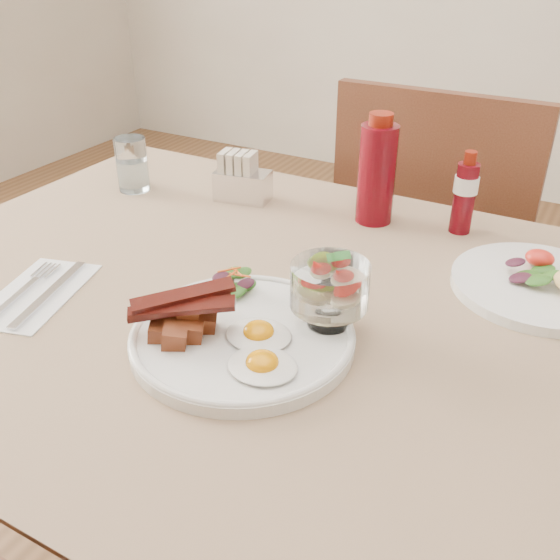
{
  "coord_description": "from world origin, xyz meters",
  "views": [
    {
      "loc": [
        0.31,
        -0.64,
        1.21
      ],
      "look_at": [
        -0.02,
        -0.05,
        0.82
      ],
      "focal_mm": 40.0,
      "sensor_mm": 36.0,
      "label": 1
    }
  ],
  "objects_px": {
    "table": "(309,361)",
    "ketchup_bottle": "(377,172)",
    "second_plate": "(553,285)",
    "main_plate": "(243,337)",
    "fruit_cup": "(330,286)",
    "hot_sauce_bottle": "(465,194)",
    "water_glass": "(132,167)",
    "sugar_caddy": "(241,180)",
    "chair_far": "(434,256)"
  },
  "relations": [
    {
      "from": "table",
      "to": "ketchup_bottle",
      "type": "relative_size",
      "value": 7.04
    },
    {
      "from": "ketchup_bottle",
      "to": "second_plate",
      "type": "bearing_deg",
      "value": -19.81
    },
    {
      "from": "table",
      "to": "second_plate",
      "type": "relative_size",
      "value": 5.08
    },
    {
      "from": "main_plate",
      "to": "fruit_cup",
      "type": "distance_m",
      "value": 0.13
    },
    {
      "from": "second_plate",
      "to": "hot_sauce_bottle",
      "type": "bearing_deg",
      "value": 139.88
    },
    {
      "from": "water_glass",
      "to": "sugar_caddy",
      "type": "bearing_deg",
      "value": 15.45
    },
    {
      "from": "chair_far",
      "to": "main_plate",
      "type": "height_order",
      "value": "chair_far"
    },
    {
      "from": "hot_sauce_bottle",
      "to": "water_glass",
      "type": "relative_size",
      "value": 1.36
    },
    {
      "from": "chair_far",
      "to": "sugar_caddy",
      "type": "bearing_deg",
      "value": -126.39
    },
    {
      "from": "main_plate",
      "to": "water_glass",
      "type": "xyz_separation_m",
      "value": [
        -0.46,
        0.33,
        0.04
      ]
    },
    {
      "from": "chair_far",
      "to": "sugar_caddy",
      "type": "height_order",
      "value": "chair_far"
    },
    {
      "from": "sugar_caddy",
      "to": "water_glass",
      "type": "xyz_separation_m",
      "value": [
        -0.21,
        -0.06,
        0.01
      ]
    },
    {
      "from": "table",
      "to": "fruit_cup",
      "type": "xyz_separation_m",
      "value": [
        0.05,
        -0.04,
        0.16
      ]
    },
    {
      "from": "main_plate",
      "to": "sugar_caddy",
      "type": "height_order",
      "value": "sugar_caddy"
    },
    {
      "from": "main_plate",
      "to": "second_plate",
      "type": "xyz_separation_m",
      "value": [
        0.32,
        0.31,
        0.01
      ]
    },
    {
      "from": "table",
      "to": "main_plate",
      "type": "xyz_separation_m",
      "value": [
        -0.04,
        -0.11,
        0.1
      ]
    },
    {
      "from": "ketchup_bottle",
      "to": "water_glass",
      "type": "bearing_deg",
      "value": -168.92
    },
    {
      "from": "chair_far",
      "to": "ketchup_bottle",
      "type": "distance_m",
      "value": 0.47
    },
    {
      "from": "table",
      "to": "main_plate",
      "type": "height_order",
      "value": "main_plate"
    },
    {
      "from": "chair_far",
      "to": "second_plate",
      "type": "distance_m",
      "value": 0.6
    },
    {
      "from": "chair_far",
      "to": "hot_sauce_bottle",
      "type": "height_order",
      "value": "chair_far"
    },
    {
      "from": "fruit_cup",
      "to": "ketchup_bottle",
      "type": "bearing_deg",
      "value": 102.43
    },
    {
      "from": "table",
      "to": "water_glass",
      "type": "bearing_deg",
      "value": 155.98
    },
    {
      "from": "second_plate",
      "to": "ketchup_bottle",
      "type": "distance_m",
      "value": 0.34
    },
    {
      "from": "second_plate",
      "to": "water_glass",
      "type": "relative_size",
      "value": 2.55
    },
    {
      "from": "fruit_cup",
      "to": "second_plate",
      "type": "bearing_deg",
      "value": 45.52
    },
    {
      "from": "main_plate",
      "to": "table",
      "type": "bearing_deg",
      "value": 70.86
    },
    {
      "from": "table",
      "to": "hot_sauce_bottle",
      "type": "bearing_deg",
      "value": 71.78
    },
    {
      "from": "hot_sauce_bottle",
      "to": "water_glass",
      "type": "xyz_separation_m",
      "value": [
        -0.61,
        -0.12,
        -0.02
      ]
    },
    {
      "from": "water_glass",
      "to": "ketchup_bottle",
      "type": "bearing_deg",
      "value": 11.08
    },
    {
      "from": "fruit_cup",
      "to": "hot_sauce_bottle",
      "type": "distance_m",
      "value": 0.39
    },
    {
      "from": "table",
      "to": "water_glass",
      "type": "distance_m",
      "value": 0.56
    },
    {
      "from": "hot_sauce_bottle",
      "to": "chair_far",
      "type": "bearing_deg",
      "value": 109.11
    },
    {
      "from": "fruit_cup",
      "to": "main_plate",
      "type": "bearing_deg",
      "value": -140.36
    },
    {
      "from": "chair_far",
      "to": "hot_sauce_bottle",
      "type": "xyz_separation_m",
      "value": [
        0.11,
        -0.32,
        0.3
      ]
    },
    {
      "from": "fruit_cup",
      "to": "sugar_caddy",
      "type": "relative_size",
      "value": 0.91
    },
    {
      "from": "chair_far",
      "to": "water_glass",
      "type": "xyz_separation_m",
      "value": [
        -0.49,
        -0.44,
        0.27
      ]
    },
    {
      "from": "second_plate",
      "to": "water_glass",
      "type": "bearing_deg",
      "value": 178.35
    },
    {
      "from": "table",
      "to": "chair_far",
      "type": "relative_size",
      "value": 1.43
    },
    {
      "from": "main_plate",
      "to": "water_glass",
      "type": "bearing_deg",
      "value": 143.94
    },
    {
      "from": "second_plate",
      "to": "ketchup_bottle",
      "type": "bearing_deg",
      "value": 160.19
    },
    {
      "from": "second_plate",
      "to": "ketchup_bottle",
      "type": "height_order",
      "value": "ketchup_bottle"
    },
    {
      "from": "fruit_cup",
      "to": "second_plate",
      "type": "distance_m",
      "value": 0.34
    },
    {
      "from": "chair_far",
      "to": "fruit_cup",
      "type": "distance_m",
      "value": 0.77
    },
    {
      "from": "hot_sauce_bottle",
      "to": "water_glass",
      "type": "bearing_deg",
      "value": -168.81
    },
    {
      "from": "chair_far",
      "to": "ketchup_bottle",
      "type": "bearing_deg",
      "value": -95.22
    },
    {
      "from": "chair_far",
      "to": "table",
      "type": "bearing_deg",
      "value": -90.0
    },
    {
      "from": "second_plate",
      "to": "water_glass",
      "type": "distance_m",
      "value": 0.78
    },
    {
      "from": "second_plate",
      "to": "ketchup_bottle",
      "type": "relative_size",
      "value": 1.38
    },
    {
      "from": "chair_far",
      "to": "hot_sauce_bottle",
      "type": "bearing_deg",
      "value": -70.89
    }
  ]
}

